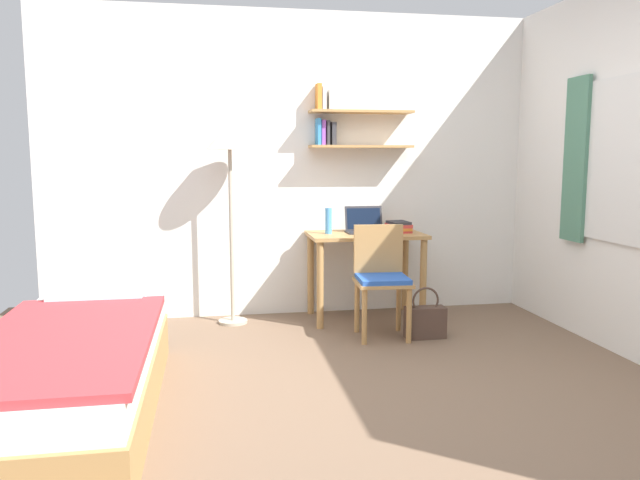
# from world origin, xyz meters

# --- Properties ---
(ground_plane) EXTENTS (5.28, 5.28, 0.00)m
(ground_plane) POSITION_xyz_m (0.00, 0.00, 0.00)
(ground_plane) COLOR brown
(wall_back) EXTENTS (4.40, 0.27, 2.60)m
(wall_back) POSITION_xyz_m (0.01, 2.02, 1.31)
(wall_back) COLOR white
(wall_back) RESTS_ON ground_plane
(bed) EXTENTS (0.86, 2.06, 0.54)m
(bed) POSITION_xyz_m (-1.52, 0.02, 0.24)
(bed) COLOR #B2844C
(bed) RESTS_ON ground_plane
(desk) EXTENTS (0.96, 0.57, 0.74)m
(desk) POSITION_xyz_m (0.49, 1.70, 0.59)
(desk) COLOR #B2844C
(desk) RESTS_ON ground_plane
(desk_chair) EXTENTS (0.43, 0.42, 0.85)m
(desk_chair) POSITION_xyz_m (0.49, 1.19, 0.47)
(desk_chair) COLOR #B2844C
(desk_chair) RESTS_ON ground_plane
(standing_lamp) EXTENTS (0.38, 0.38, 1.65)m
(standing_lamp) POSITION_xyz_m (-0.63, 1.75, 1.45)
(standing_lamp) COLOR #B2A893
(standing_lamp) RESTS_ON ground_plane
(laptop) EXTENTS (0.33, 0.23, 0.22)m
(laptop) POSITION_xyz_m (0.50, 1.76, 0.79)
(laptop) COLOR #2D2D33
(laptop) RESTS_ON desk
(water_bottle) EXTENTS (0.06, 0.06, 0.22)m
(water_bottle) POSITION_xyz_m (0.18, 1.72, 0.84)
(water_bottle) COLOR #4C99DB
(water_bottle) RESTS_ON desk
(book_stack) EXTENTS (0.20, 0.24, 0.09)m
(book_stack) POSITION_xyz_m (0.78, 1.71, 0.78)
(book_stack) COLOR #D13D38
(book_stack) RESTS_ON desk
(handbag) EXTENTS (0.31, 0.13, 0.40)m
(handbag) POSITION_xyz_m (0.80, 1.06, 0.13)
(handbag) COLOR #4C382D
(handbag) RESTS_ON ground_plane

